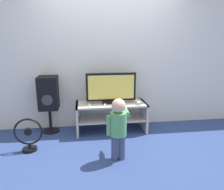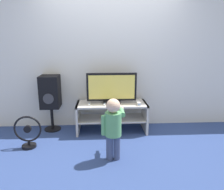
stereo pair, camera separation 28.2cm
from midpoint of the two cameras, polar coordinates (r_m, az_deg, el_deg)
name	(u,v)px [view 1 (the left image)]	position (r m, az deg, el deg)	size (l,w,h in m)	color
ground_plane	(113,136)	(3.77, -1.87, -10.79)	(16.00, 16.00, 0.00)	navy
wall_back	(109,57)	(4.01, -2.88, 10.01)	(10.00, 0.06, 2.60)	silver
tv_stand	(111,112)	(3.87, -2.29, -4.60)	(1.23, 0.50, 0.52)	beige
television	(111,88)	(3.78, -2.39, 1.73)	(0.87, 0.20, 0.53)	black
game_console	(138,103)	(3.77, 4.71, -2.00)	(0.05, 0.19, 0.05)	white
remote_primary	(90,105)	(3.72, -8.05, -2.55)	(0.04, 0.13, 0.03)	white
remote_secondary	(105,104)	(3.71, -4.05, -2.48)	(0.05, 0.13, 0.03)	white
child	(118,124)	(2.92, -1.09, -7.66)	(0.33, 0.48, 0.86)	#3F4C72
speaker_tower	(48,94)	(3.94, -18.26, 0.16)	(0.33, 0.35, 0.99)	black
floor_fan	(29,136)	(3.51, -23.16, -9.91)	(0.41, 0.21, 0.50)	black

